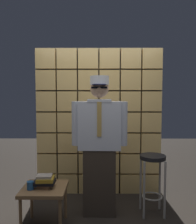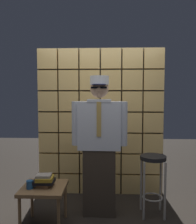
# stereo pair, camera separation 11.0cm
# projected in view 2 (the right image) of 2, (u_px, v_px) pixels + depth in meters

# --- Properties ---
(glass_block_wall) EXTENTS (2.02, 0.10, 2.35)m
(glass_block_wall) POSITION_uv_depth(u_px,v_px,m) (100.00, 122.00, 3.87)
(glass_block_wall) COLOR #F2C672
(glass_block_wall) RESTS_ON ground
(standing_person) EXTENTS (0.73, 0.31, 1.84)m
(standing_person) POSITION_uv_depth(u_px,v_px,m) (99.00, 143.00, 3.18)
(standing_person) COLOR #382D23
(standing_person) RESTS_ON ground
(bar_stool) EXTENTS (0.34, 0.34, 0.80)m
(bar_stool) POSITION_uv_depth(u_px,v_px,m) (153.00, 171.00, 3.19)
(bar_stool) COLOR black
(bar_stool) RESTS_ON ground
(side_table) EXTENTS (0.52, 0.52, 0.49)m
(side_table) POSITION_uv_depth(u_px,v_px,m) (44.00, 192.00, 2.92)
(side_table) COLOR brown
(side_table) RESTS_ON ground
(book_stack) EXTENTS (0.25, 0.22, 0.15)m
(book_stack) POSITION_uv_depth(u_px,v_px,m) (44.00, 181.00, 2.90)
(book_stack) COLOR brown
(book_stack) RESTS_ON side_table
(coffee_mug) EXTENTS (0.13, 0.08, 0.09)m
(coffee_mug) POSITION_uv_depth(u_px,v_px,m) (30.00, 185.00, 2.84)
(coffee_mug) COLOR navy
(coffee_mug) RESTS_ON side_table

